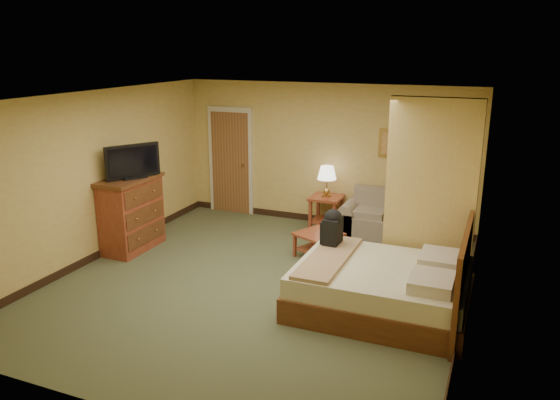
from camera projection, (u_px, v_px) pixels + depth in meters
The scene contains 17 objects.
floor at pixel (258, 284), 7.69m from camera, with size 6.00×6.00×0.00m, color #4B5134.
ceiling at pixel (256, 97), 6.98m from camera, with size 6.00×6.00×0.00m, color white.
back_wall at pixel (326, 155), 10.00m from camera, with size 5.50×0.02×2.60m, color tan.
left_wall at pixel (94, 177), 8.34m from camera, with size 0.02×6.00×2.60m, color tan.
right_wall at pixel (472, 219), 6.32m from camera, with size 0.02×6.00×2.60m, color tan.
partition at pixel (430, 195), 7.36m from camera, with size 1.20×0.15×2.60m, color tan.
door at pixel (231, 161), 10.76m from camera, with size 0.94×0.16×2.10m.
baseboard at pixel (324, 219), 10.33m from camera, with size 5.50×0.02×0.12m, color black.
loveseat at pixel (388, 224), 9.42m from camera, with size 1.65×0.77×0.83m.
side_table at pixel (326, 208), 9.88m from camera, with size 0.56×0.56×0.61m.
table_lamp at pixel (327, 174), 9.71m from camera, with size 0.34×0.34×0.56m.
coffee_table at pixel (319, 240), 8.60m from camera, with size 0.82×0.82×0.40m.
wall_picture at pixel (397, 144), 9.42m from camera, with size 0.64×0.04×0.50m.
dresser at pixel (132, 213), 8.85m from camera, with size 0.60×1.13×1.21m.
tv at pixel (133, 162), 8.58m from camera, with size 0.50×0.80×0.54m.
bed at pixel (386, 287), 6.84m from camera, with size 2.14×1.82×1.18m.
backpack at pixel (333, 227), 7.42m from camera, with size 0.25×0.31×0.53m.
Camera 1 is at (2.99, -6.41, 3.25)m, focal length 35.00 mm.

